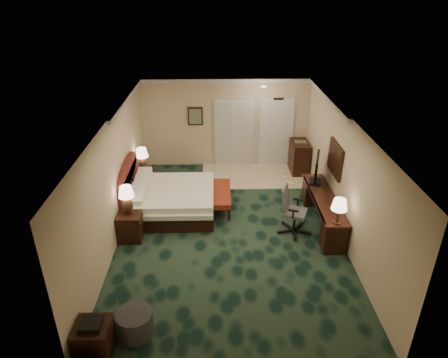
{
  "coord_description": "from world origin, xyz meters",
  "views": [
    {
      "loc": [
        -0.29,
        -7.77,
        5.26
      ],
      "look_at": [
        -0.11,
        0.6,
        1.06
      ],
      "focal_mm": 32.0,
      "sensor_mm": 36.0,
      "label": 1
    }
  ],
  "objects_px": {
    "bed": "(173,200)",
    "minibar": "(299,157)",
    "nightstand_near": "(131,225)",
    "bed_bench": "(221,199)",
    "desk": "(322,211)",
    "desk_chair": "(295,211)",
    "tv": "(316,170)",
    "ottoman": "(135,323)",
    "lamp_near": "(127,200)",
    "nightstand_far": "(146,179)",
    "lamp_far": "(142,159)",
    "side_table": "(94,339)"
  },
  "relations": [
    {
      "from": "nightstand_far",
      "to": "side_table",
      "type": "bearing_deg",
      "value": -89.43
    },
    {
      "from": "minibar",
      "to": "tv",
      "type": "bearing_deg",
      "value": -90.94
    },
    {
      "from": "bed",
      "to": "minibar",
      "type": "height_order",
      "value": "minibar"
    },
    {
      "from": "lamp_far",
      "to": "desk_chair",
      "type": "bearing_deg",
      "value": -30.39
    },
    {
      "from": "ottoman",
      "to": "lamp_near",
      "type": "bearing_deg",
      "value": 102.08
    },
    {
      "from": "bed_bench",
      "to": "ottoman",
      "type": "bearing_deg",
      "value": -109.34
    },
    {
      "from": "tv",
      "to": "bed",
      "type": "bearing_deg",
      "value": -162.0
    },
    {
      "from": "ottoman",
      "to": "minibar",
      "type": "bearing_deg",
      "value": 57.99
    },
    {
      "from": "desk",
      "to": "minibar",
      "type": "relative_size",
      "value": 2.67
    },
    {
      "from": "nightstand_far",
      "to": "tv",
      "type": "bearing_deg",
      "value": -14.57
    },
    {
      "from": "bed_bench",
      "to": "desk",
      "type": "height_order",
      "value": "desk"
    },
    {
      "from": "lamp_far",
      "to": "bed",
      "type": "bearing_deg",
      "value": -54.34
    },
    {
      "from": "side_table",
      "to": "tv",
      "type": "distance_m",
      "value": 6.22
    },
    {
      "from": "nightstand_far",
      "to": "tv",
      "type": "relative_size",
      "value": 0.61
    },
    {
      "from": "bed_bench",
      "to": "lamp_near",
      "type": "bearing_deg",
      "value": -148.06
    },
    {
      "from": "bed",
      "to": "desk",
      "type": "distance_m",
      "value": 3.65
    },
    {
      "from": "bed",
      "to": "tv",
      "type": "distance_m",
      "value": 3.63
    },
    {
      "from": "ottoman",
      "to": "minibar",
      "type": "relative_size",
      "value": 0.64
    },
    {
      "from": "tv",
      "to": "bed_bench",
      "type": "bearing_deg",
      "value": -165.45
    },
    {
      "from": "tv",
      "to": "desk_chair",
      "type": "distance_m",
      "value": 1.37
    },
    {
      "from": "lamp_near",
      "to": "tv",
      "type": "xyz_separation_m",
      "value": [
        4.41,
        1.2,
        0.11
      ]
    },
    {
      "from": "bed",
      "to": "desk_chair",
      "type": "distance_m",
      "value": 3.03
    },
    {
      "from": "side_table",
      "to": "desk",
      "type": "bearing_deg",
      "value": 39.27
    },
    {
      "from": "lamp_near",
      "to": "nightstand_far",
      "type": "bearing_deg",
      "value": 90.37
    },
    {
      "from": "lamp_near",
      "to": "side_table",
      "type": "height_order",
      "value": "lamp_near"
    },
    {
      "from": "bed_bench",
      "to": "desk",
      "type": "xyz_separation_m",
      "value": [
        2.39,
        -0.81,
        0.12
      ]
    },
    {
      "from": "desk",
      "to": "ottoman",
      "type": "bearing_deg",
      "value": -140.06
    },
    {
      "from": "ottoman",
      "to": "side_table",
      "type": "bearing_deg",
      "value": -145.72
    },
    {
      "from": "bed",
      "to": "minibar",
      "type": "xyz_separation_m",
      "value": [
        3.58,
        2.3,
        0.14
      ]
    },
    {
      "from": "minibar",
      "to": "desk",
      "type": "bearing_deg",
      "value": -89.86
    },
    {
      "from": "bed_bench",
      "to": "minibar",
      "type": "bearing_deg",
      "value": 42.28
    },
    {
      "from": "nightstand_near",
      "to": "desk",
      "type": "distance_m",
      "value": 4.46
    },
    {
      "from": "nightstand_near",
      "to": "minibar",
      "type": "xyz_separation_m",
      "value": [
        4.43,
        3.41,
        0.15
      ]
    },
    {
      "from": "side_table",
      "to": "desk_chair",
      "type": "distance_m",
      "value": 4.96
    },
    {
      "from": "bed",
      "to": "tv",
      "type": "height_order",
      "value": "tv"
    },
    {
      "from": "desk",
      "to": "bed",
      "type": "bearing_deg",
      "value": 170.1
    },
    {
      "from": "ottoman",
      "to": "minibar",
      "type": "xyz_separation_m",
      "value": [
        3.85,
        6.16,
        0.25
      ]
    },
    {
      "from": "nightstand_near",
      "to": "desk_chair",
      "type": "relative_size",
      "value": 0.57
    },
    {
      "from": "lamp_near",
      "to": "side_table",
      "type": "bearing_deg",
      "value": -89.28
    },
    {
      "from": "nightstand_near",
      "to": "lamp_near",
      "type": "height_order",
      "value": "lamp_near"
    },
    {
      "from": "nightstand_near",
      "to": "bed_bench",
      "type": "distance_m",
      "value": 2.42
    },
    {
      "from": "lamp_far",
      "to": "tv",
      "type": "bearing_deg",
      "value": -14.49
    },
    {
      "from": "nightstand_far",
      "to": "lamp_near",
      "type": "bearing_deg",
      "value": -89.63
    },
    {
      "from": "lamp_far",
      "to": "bed_bench",
      "type": "xyz_separation_m",
      "value": [
        2.12,
        -1.09,
        -0.65
      ]
    },
    {
      "from": "lamp_near",
      "to": "minibar",
      "type": "bearing_deg",
      "value": 37.21
    },
    {
      "from": "nightstand_far",
      "to": "lamp_near",
      "type": "relative_size",
      "value": 0.86
    },
    {
      "from": "bed_bench",
      "to": "side_table",
      "type": "relative_size",
      "value": 2.43
    },
    {
      "from": "nightstand_far",
      "to": "bed_bench",
      "type": "distance_m",
      "value": 2.35
    },
    {
      "from": "nightstand_far",
      "to": "ottoman",
      "type": "relative_size",
      "value": 0.92
    },
    {
      "from": "bed",
      "to": "lamp_far",
      "type": "bearing_deg",
      "value": 125.66
    }
  ]
}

